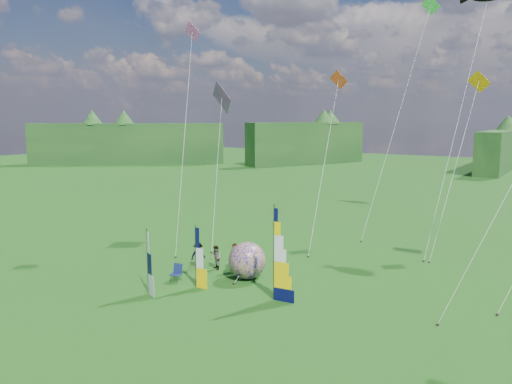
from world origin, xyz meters
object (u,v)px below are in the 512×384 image
Objects in this scene: side_banner_far at (148,263)px; spectator_d at (247,255)px; side_banner_left at (196,258)px; spectator_a at (235,258)px; spectator_b at (216,258)px; kite_whale at (459,108)px; bol_inflatable at (247,261)px; camp_chair at (176,273)px; spectator_c at (198,256)px; feather_banner_main at (274,255)px.

side_banner_far is 2.19× the size of spectator_d.
side_banner_left reaches higher than spectator_a.
spectator_a is 1.33m from spectator_b.
kite_whale reaches higher than side_banner_left.
bol_inflatable is at bearing -28.56° from spectator_a.
camp_chair is at bearing -65.17° from spectator_b.
side_banner_left is at bearing -124.04° from spectator_c.
bol_inflatable reaches higher than spectator_c.
kite_whale reaches higher than side_banner_far.
side_banner_far is at bearing 101.68° from spectator_d.
feather_banner_main is at bearing 5.82° from side_banner_left.
spectator_c is at bearing 156.09° from feather_banner_main.
feather_banner_main is at bearing -36.26° from spectator_a.
feather_banner_main is at bearing 162.51° from spectator_d.
kite_whale is at bearing -22.24° from spectator_c.
spectator_a is at bearing 52.60° from camp_chair.
kite_whale is (9.73, 12.61, 9.38)m from spectator_d.
spectator_a is at bearing 157.05° from bol_inflatable.
spectator_a is 1.09× the size of spectator_c.
feather_banner_main is 3.10× the size of spectator_d.
side_banner_far is at bearing -127.00° from side_banner_left.
spectator_d is (2.33, 2.03, -0.04)m from spectator_c.
spectator_a is 1.38m from spectator_d.
side_banner_far is (-6.15, -3.02, -0.72)m from feather_banner_main.
spectator_b is (0.30, 5.50, -0.98)m from side_banner_far.
spectator_d is (-4.61, 4.07, -1.67)m from feather_banner_main.
feather_banner_main is 0.24× the size of kite_whale.
bol_inflatable is 3.76m from spectator_c.
spectator_a is 1.15× the size of spectator_d.
side_banner_far is at bearing -161.38° from feather_banner_main.
bol_inflatable is 1.39× the size of spectator_d.
side_banner_left is 2.68m from side_banner_far.
kite_whale is (11.41, 17.41, 9.64)m from camp_chair.
bol_inflatable is 2.43m from spectator_d.
spectator_d is at bearing 131.03° from feather_banner_main.
kite_whale is at bearing 60.30° from bol_inflatable.
feather_banner_main is 1.42× the size of side_banner_left.
spectator_c is at bearing 65.06° from spectator_d.
side_banner_left is 3.72m from spectator_c.
spectator_d is at bearing 86.87° from spectator_a.
bol_inflatable is 2.09× the size of camp_chair.
feather_banner_main reaches higher than bol_inflatable.
kite_whale is (12.05, 14.64, 9.33)m from spectator_c.
spectator_b is at bearing 172.31° from bol_inflatable.
spectator_a reaches higher than spectator_c.
camp_chair is (-0.44, -3.20, -0.24)m from spectator_b.
spectator_a is 19.36m from kite_whale.
bol_inflatable is 1.49m from spectator_a.
side_banner_far reaches higher than side_banner_left.
bol_inflatable is 0.11× the size of kite_whale.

